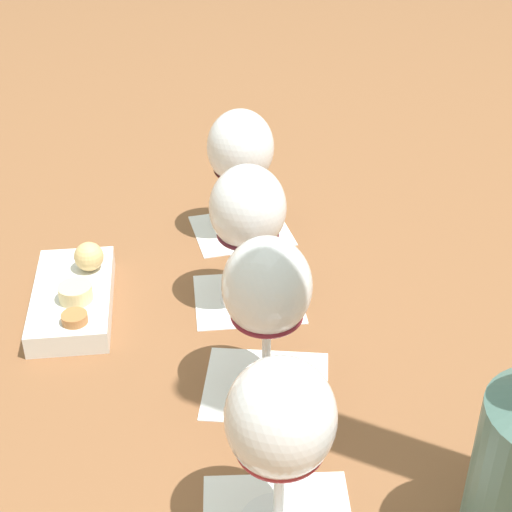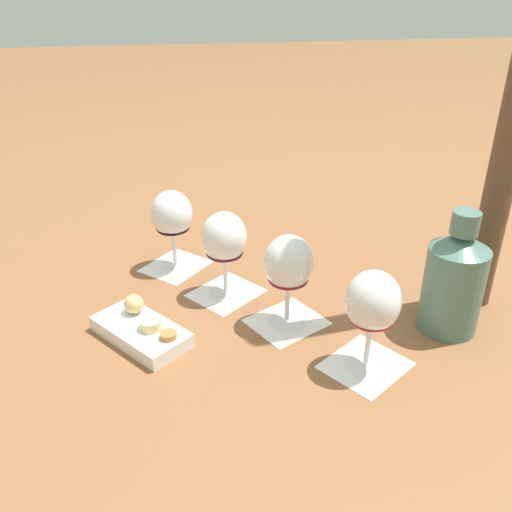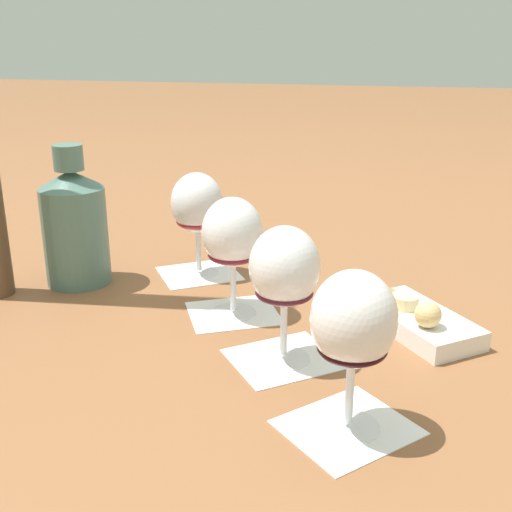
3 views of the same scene
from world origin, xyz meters
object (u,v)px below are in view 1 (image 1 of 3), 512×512
(wine_glass_0, at_px, (280,425))
(wine_glass_3, at_px, (241,153))
(snack_dish, at_px, (74,295))
(wine_glass_1, at_px, (267,293))
(wine_glass_2, at_px, (248,214))

(wine_glass_0, height_order, wine_glass_3, same)
(wine_glass_0, relative_size, snack_dish, 0.88)
(wine_glass_1, relative_size, wine_glass_3, 1.00)
(wine_glass_2, bearing_deg, snack_dish, 36.25)
(wine_glass_1, xyz_separation_m, snack_dish, (0.25, 0.00, -0.09))
(wine_glass_0, bearing_deg, wine_glass_1, -55.45)
(wine_glass_0, relative_size, wine_glass_1, 1.00)
(wine_glass_3, relative_size, snack_dish, 0.88)
(wine_glass_3, xyz_separation_m, snack_dish, (0.07, 0.24, -0.09))
(wine_glass_2, height_order, snack_dish, wine_glass_2)
(wine_glass_0, bearing_deg, wine_glass_3, -53.64)
(wine_glass_0, distance_m, wine_glass_2, 0.31)
(wine_glass_0, bearing_deg, snack_dish, -21.61)
(wine_glass_2, bearing_deg, wine_glass_1, 129.15)
(wine_glass_1, bearing_deg, wine_glass_0, 124.55)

